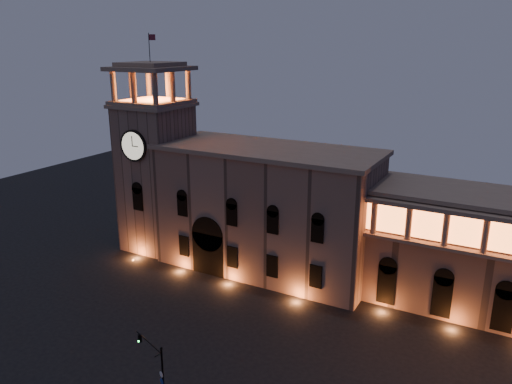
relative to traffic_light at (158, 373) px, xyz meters
The scene contains 4 objects.
ground 9.16m from the traffic_light, 110.42° to the left, with size 160.00×160.00×0.00m, color black.
government_building 30.81m from the traffic_light, 99.58° to the left, with size 30.80×12.80×17.60m.
clock_tower 38.38m from the traffic_light, 129.02° to the left, with size 9.80×9.80×32.40m.
traffic_light is the anchor object (origin of this frame).
Camera 1 is at (28.34, -36.46, 31.14)m, focal length 35.00 mm.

